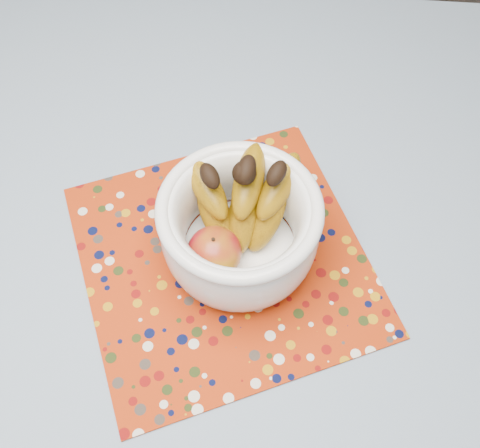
# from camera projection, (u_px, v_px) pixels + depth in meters

# --- Properties ---
(table) EXTENTS (1.20, 1.20, 0.75)m
(table) POSITION_uv_depth(u_px,v_px,m) (147.00, 302.00, 0.88)
(table) COLOR brown
(table) RESTS_ON ground
(tablecloth) EXTENTS (1.32, 1.32, 0.01)m
(tablecloth) POSITION_uv_depth(u_px,v_px,m) (139.00, 279.00, 0.81)
(tablecloth) COLOR slate
(tablecloth) RESTS_ON table
(placemat) EXTENTS (0.53, 0.53, 0.00)m
(placemat) POSITION_uv_depth(u_px,v_px,m) (224.00, 259.00, 0.82)
(placemat) COLOR #9C2808
(placemat) RESTS_ON tablecloth
(fruit_bowl) EXTENTS (0.24, 0.23, 0.18)m
(fruit_bowl) POSITION_uv_depth(u_px,v_px,m) (240.00, 220.00, 0.76)
(fruit_bowl) COLOR white
(fruit_bowl) RESTS_ON placemat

